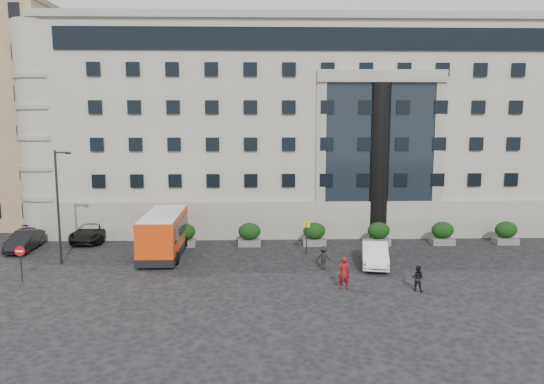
{
  "coord_description": "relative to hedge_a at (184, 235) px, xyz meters",
  "views": [
    {
      "loc": [
        1.78,
        -33.6,
        10.5
      ],
      "look_at": [
        2.87,
        3.34,
        5.0
      ],
      "focal_mm": 35.0,
      "sensor_mm": 36.0,
      "label": 1
    }
  ],
  "objects": [
    {
      "name": "apartment_far",
      "position": [
        -23.0,
        30.2,
        10.07
      ],
      "size": [
        13.0,
        13.0,
        22.0
      ],
      "primitive_type": "cube",
      "color": "brown",
      "rests_on": "ground"
    },
    {
      "name": "white_taxi",
      "position": [
        14.0,
        -5.82,
        -0.12
      ],
      "size": [
        2.56,
        5.16,
        1.63
      ],
      "primitive_type": "imported",
      "rotation": [
        0.0,
        0.0,
        -0.18
      ],
      "color": "white",
      "rests_on": "ground"
    },
    {
      "name": "pedestrian_a",
      "position": [
        11.02,
        -10.66,
        0.05
      ],
      "size": [
        0.75,
        0.52,
        1.96
      ],
      "primitive_type": "imported",
      "rotation": [
        0.0,
        0.0,
        3.07
      ],
      "color": "maroon",
      "rests_on": "ground"
    },
    {
      "name": "hedge_b",
      "position": [
        5.2,
        0.0,
        0.0
      ],
      "size": [
        1.8,
        1.26,
        1.84
      ],
      "color": "#575855",
      "rests_on": "ground"
    },
    {
      "name": "pedestrian_b",
      "position": [
        15.34,
        -11.26,
        -0.14
      ],
      "size": [
        0.95,
        0.88,
        1.57
      ],
      "primitive_type": "imported",
      "rotation": [
        0.0,
        0.0,
        2.65
      ],
      "color": "black",
      "rests_on": "ground"
    },
    {
      "name": "street_lamp",
      "position": [
        -7.94,
        -4.8,
        3.44
      ],
      "size": [
        1.16,
        0.18,
        8.0
      ],
      "color": "#262628",
      "rests_on": "ground"
    },
    {
      "name": "parked_car_b",
      "position": [
        -12.17,
        -0.91,
        -0.18
      ],
      "size": [
        1.68,
        4.56,
        1.49
      ],
      "primitive_type": "imported",
      "rotation": [
        0.0,
        0.0,
        0.02
      ],
      "color": "black",
      "rests_on": "ground"
    },
    {
      "name": "no_entry_sign",
      "position": [
        -9.0,
        -8.84,
        0.72
      ],
      "size": [
        0.64,
        0.16,
        2.32
      ],
      "color": "#262628",
      "rests_on": "ground"
    },
    {
      "name": "hedge_a",
      "position": [
        0.0,
        0.0,
        0.0
      ],
      "size": [
        1.8,
        1.26,
        1.84
      ],
      "color": "#575855",
      "rests_on": "ground"
    },
    {
      "name": "bus_stop_sign",
      "position": [
        9.5,
        -2.8,
        0.8
      ],
      "size": [
        0.5,
        0.08,
        2.52
      ],
      "color": "#262628",
      "rests_on": "ground"
    },
    {
      "name": "hedge_f",
      "position": [
        26.0,
        0.0,
        0.0
      ],
      "size": [
        1.8,
        1.26,
        1.84
      ],
      "color": "#575855",
      "rests_on": "ground"
    },
    {
      "name": "hedge_d",
      "position": [
        15.6,
        0.0,
        0.0
      ],
      "size": [
        1.8,
        1.26,
        1.84
      ],
      "color": "#575855",
      "rests_on": "ground"
    },
    {
      "name": "hedge_e",
      "position": [
        20.8,
        0.0,
        0.0
      ],
      "size": [
        1.8,
        1.26,
        1.84
      ],
      "color": "#575855",
      "rests_on": "ground"
    },
    {
      "name": "ground",
      "position": [
        4.0,
        -7.8,
        -0.93
      ],
      "size": [
        120.0,
        120.0,
        0.0
      ],
      "primitive_type": "plane",
      "color": "black",
      "rests_on": "ground"
    },
    {
      "name": "pedestrian_c",
      "position": [
        10.31,
        -6.59,
        -0.14
      ],
      "size": [
        1.11,
        0.78,
        1.57
      ],
      "primitive_type": "imported",
      "rotation": [
        0.0,
        0.0,
        2.93
      ],
      "color": "black",
      "rests_on": "ground"
    },
    {
      "name": "civic_building",
      "position": [
        10.0,
        14.2,
        8.07
      ],
      "size": [
        44.0,
        24.0,
        18.0
      ],
      "primitive_type": "cube",
      "color": "#9F9A8C",
      "rests_on": "ground"
    },
    {
      "name": "hedge_c",
      "position": [
        10.4,
        0.0,
        0.0
      ],
      "size": [
        1.8,
        1.26,
        1.84
      ],
      "color": "#575855",
      "rests_on": "ground"
    },
    {
      "name": "parked_car_c",
      "position": [
        -12.83,
        0.34,
        -0.26
      ],
      "size": [
        2.2,
        4.72,
        1.34
      ],
      "primitive_type": "imported",
      "rotation": [
        0.0,
        0.0,
        0.07
      ],
      "color": "black",
      "rests_on": "ground"
    },
    {
      "name": "red_truck",
      "position": [
        -7.9,
        9.11,
        0.47
      ],
      "size": [
        3.41,
        5.46,
        2.73
      ],
      "rotation": [
        0.0,
        0.0,
        -0.25
      ],
      "color": "maroon",
      "rests_on": "ground"
    },
    {
      "name": "parked_car_d",
      "position": [
        -7.93,
        2.09,
        -0.17
      ],
      "size": [
        2.6,
        5.51,
        1.52
      ],
      "primitive_type": "imported",
      "rotation": [
        0.0,
        0.0,
        -0.01
      ],
      "color": "black",
      "rests_on": "ground"
    },
    {
      "name": "entrance_column",
      "position": [
        16.0,
        2.5,
        5.57
      ],
      "size": [
        1.8,
        1.8,
        13.0
      ],
      "primitive_type": "cylinder",
      "color": "black",
      "rests_on": "ground"
    },
    {
      "name": "minibus",
      "position": [
        -1.13,
        -2.82,
        0.83
      ],
      "size": [
        2.9,
        7.66,
        3.19
      ],
      "rotation": [
        0.0,
        0.0,
        -0.0
      ],
      "color": "red",
      "rests_on": "ground"
    }
  ]
}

